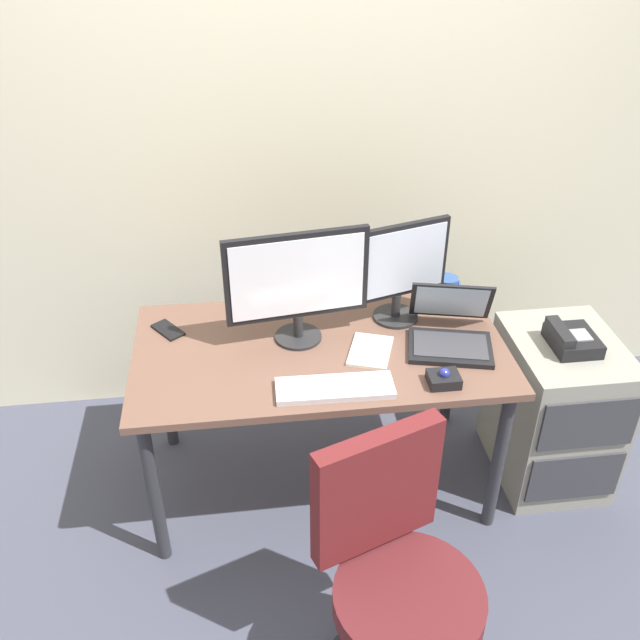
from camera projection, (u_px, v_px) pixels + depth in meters
ground_plane at (320, 479)px, 3.01m from camera, size 8.00×8.00×0.00m
back_wall at (298, 107)px, 2.85m from camera, size 6.00×0.10×2.80m
desk at (320, 363)px, 2.67m from camera, size 1.41×0.75×0.71m
file_cabinet at (554, 409)px, 2.89m from camera, size 0.42×0.53×0.66m
desk_phone at (571, 339)px, 2.68m from camera, size 0.17×0.20×0.09m
office_chair at (396, 593)px, 2.05m from camera, size 0.53×0.54×0.94m
monitor_main at (297, 282)px, 2.53m from camera, size 0.54×0.18×0.45m
monitor_side at (399, 268)px, 2.67m from camera, size 0.40×0.18×0.41m
keyboard at (335, 388)px, 2.40m from camera, size 0.41×0.15×0.03m
laptop at (450, 330)px, 2.63m from camera, size 0.38×0.39×0.22m
trackball_mouse at (444, 379)px, 2.42m from camera, size 0.11×0.09×0.07m
coffee_mug at (447, 288)px, 2.89m from camera, size 0.10×0.09×0.10m
paper_notepad at (370, 351)px, 2.59m from camera, size 0.21×0.25×0.01m
cell_phone at (168, 330)px, 2.71m from camera, size 0.14×0.15×0.01m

